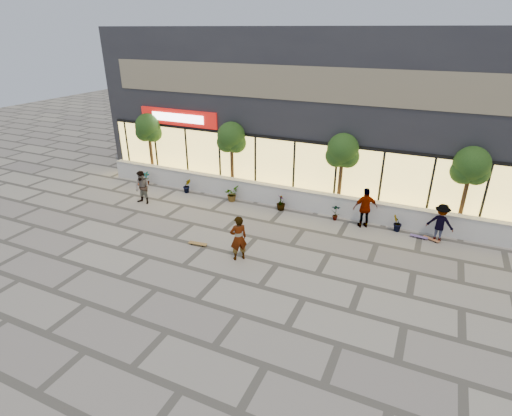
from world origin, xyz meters
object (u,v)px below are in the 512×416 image
at_px(tree_midwest, 231,139).
at_px(skater_right_near, 365,208).
at_px(skateboard_right_far, 419,237).
at_px(skater_center, 238,238).
at_px(skateboard_center, 198,243).
at_px(tree_east, 471,168).
at_px(tree_west, 148,129).
at_px(skateboard_right_near, 431,239).
at_px(skater_left, 142,188).
at_px(skater_right_far, 440,223).
at_px(tree_mideast, 343,153).
at_px(skateboard_left, 142,185).

distance_m(tree_midwest, skater_right_near, 7.96).
bearing_deg(skateboard_right_far, skater_center, -137.17).
bearing_deg(skateboard_center, tree_east, 25.78).
bearing_deg(tree_east, skater_right_near, -160.43).
bearing_deg(tree_west, skateboard_right_near, -5.36).
relative_size(skater_left, skateboard_center, 2.09).
relative_size(tree_midwest, skater_right_far, 2.29).
xyz_separation_m(tree_east, skateboard_center, (-9.98, -6.08, -2.90)).
bearing_deg(tree_midwest, skater_center, -60.37).
xyz_separation_m(skater_right_near, skateboard_right_far, (2.44, -0.10, -0.88)).
bearing_deg(tree_midwest, skater_left, -134.75).
xyz_separation_m(tree_west, skater_right_far, (16.23, -1.40, -2.13)).
xyz_separation_m(tree_mideast, skateboard_left, (-11.20, -1.50, -2.92)).
xyz_separation_m(tree_midwest, skater_center, (3.60, -6.33, -2.05)).
distance_m(tree_midwest, skateboard_right_near, 11.00).
bearing_deg(tree_west, tree_mideast, 0.00).
height_order(skater_left, skateboard_left, skater_left).
distance_m(skater_right_near, skater_right_far, 3.16).
xyz_separation_m(tree_west, skater_right_near, (13.06, -1.40, -2.03)).
bearing_deg(tree_midwest, skateboard_right_far, -8.53).
xyz_separation_m(skateboard_right_near, skateboard_right_far, (-0.50, -0.00, 0.00)).
distance_m(skateboard_left, skateboard_right_near, 15.70).
distance_m(tree_mideast, skater_center, 7.07).
height_order(tree_west, skater_center, tree_west).
xyz_separation_m(tree_midwest, skateboard_right_far, (10.00, -1.50, -2.91)).
xyz_separation_m(tree_west, skateboard_left, (0.30, -1.50, -2.92)).
bearing_deg(skateboard_left, skateboard_right_far, 9.02).
xyz_separation_m(tree_midwest, tree_mideast, (6.00, 0.00, 0.00)).
bearing_deg(skater_right_near, skateboard_left, -27.70).
height_order(tree_west, skateboard_right_far, tree_west).
relative_size(tree_east, skateboard_right_far, 5.23).
height_order(tree_midwest, tree_mideast, same).
distance_m(tree_midwest, skater_right_far, 11.02).
bearing_deg(tree_mideast, tree_east, 0.00).
distance_m(tree_west, skateboard_left, 3.29).
distance_m(tree_mideast, skater_right_far, 5.37).
distance_m(skateboard_center, skateboard_right_near, 10.08).
bearing_deg(skater_right_near, skater_left, -17.53).
xyz_separation_m(tree_west, tree_east, (17.00, 0.00, 0.00)).
relative_size(skater_right_near, skateboard_left, 2.67).
bearing_deg(tree_midwest, tree_mideast, 0.00).
relative_size(skater_right_near, skater_right_far, 1.12).
height_order(skater_right_far, skateboard_center, skater_right_far).
bearing_deg(skater_left, tree_midwest, 47.26).
distance_m(skater_right_far, skateboard_right_near, 0.82).
distance_m(skater_left, skateboard_right_near, 14.09).
xyz_separation_m(tree_east, skateboard_right_far, (-1.50, -1.50, -2.91)).
relative_size(skater_right_far, skateboard_right_near, 2.35).
height_order(tree_midwest, skateboard_center, tree_midwest).
relative_size(tree_west, skateboard_left, 5.48).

